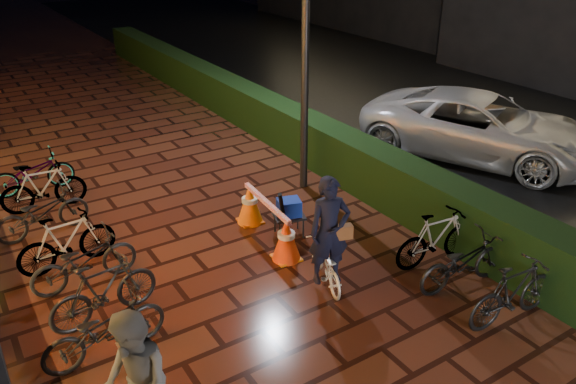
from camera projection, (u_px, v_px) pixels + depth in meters
ground at (321, 339)px, 7.25m from camera, size 80.00×80.00×0.00m
asphalt_road at (480, 115)px, 15.39m from camera, size 11.00×60.00×0.01m
hedge at (245, 104)px, 14.66m from camera, size 0.70×20.00×1.00m
bystander_person at (136, 384)px, 5.47m from camera, size 0.67×0.83×1.63m
van at (479, 126)px, 12.46m from camera, size 4.28×5.64×1.42m
lamp_post_hedge at (306, 32)px, 10.03m from camera, size 0.53×0.20×5.54m
cyclist at (328, 247)px, 8.05m from camera, size 0.78×1.29×1.75m
traffic_barrier at (267, 220)px, 9.34m from camera, size 0.57×1.82×0.73m
cart_assembly at (288, 210)px, 9.40m from camera, size 0.65×0.55×0.96m
parked_bikes_storefront at (63, 234)px, 8.82m from camera, size 1.80×6.01×0.91m
parked_bikes_hedge at (469, 263)px, 8.07m from camera, size 1.73×2.12×0.91m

